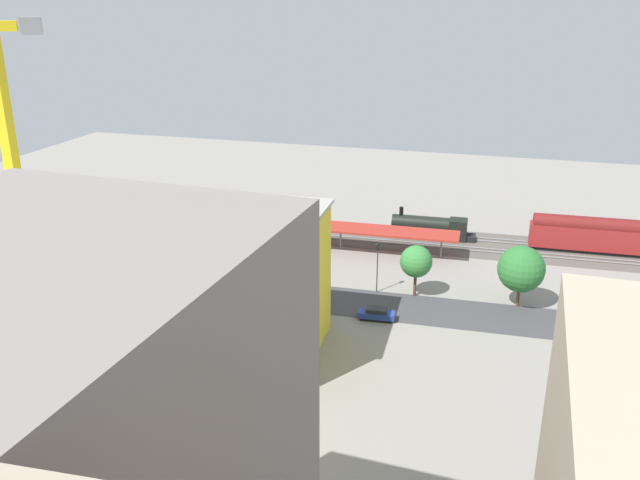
# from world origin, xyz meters

# --- Properties ---
(ground_plane) EXTENTS (184.39, 184.39, 0.00)m
(ground_plane) POSITION_xyz_m (0.00, 0.00, 0.00)
(ground_plane) COLOR gray
(ground_plane) RESTS_ON ground
(rail_bed) EXTENTS (115.63, 17.09, 0.01)m
(rail_bed) POSITION_xyz_m (0.00, -21.50, 0.00)
(rail_bed) COLOR #5B544C
(rail_bed) RESTS_ON ground
(street_asphalt) EXTENTS (115.48, 12.90, 0.01)m
(street_asphalt) POSITION_xyz_m (0.00, 5.83, 0.00)
(street_asphalt) COLOR #424244
(street_asphalt) RESTS_ON ground
(track_rails) EXTENTS (115.18, 10.65, 0.12)m
(track_rails) POSITION_xyz_m (0.00, -21.50, 0.18)
(track_rails) COLOR #9E9EA8
(track_rails) RESTS_ON ground
(platform_canopy_near) EXTENTS (55.23, 7.15, 3.98)m
(platform_canopy_near) POSITION_xyz_m (1.46, -13.85, 3.80)
(platform_canopy_near) COLOR #A82D23
(platform_canopy_near) RESTS_ON ground
(locomotive) EXTENTS (14.49, 3.27, 5.13)m
(locomotive) POSITION_xyz_m (-20.95, -24.09, 1.83)
(locomotive) COLOR black
(locomotive) RESTS_ON ground
(passenger_coach) EXTENTS (19.65, 3.50, 6.07)m
(passenger_coach) POSITION_xyz_m (-46.65, -24.09, 3.20)
(passenger_coach) COLOR black
(passenger_coach) RESTS_ON ground
(freight_coach_far) EXTENTS (18.50, 3.62, 6.30)m
(freight_coach_far) POSITION_xyz_m (13.37, -18.90, 3.32)
(freight_coach_far) COLOR black
(freight_coach_far) RESTS_ON ground
(parked_car_0) EXTENTS (4.93, 2.17, 1.62)m
(parked_car_0) POSITION_xyz_m (-17.70, 9.48, 0.73)
(parked_car_0) COLOR black
(parked_car_0) RESTS_ON ground
(parked_car_1) EXTENTS (4.77, 1.81, 1.76)m
(parked_car_1) POSITION_xyz_m (-8.71, 9.62, 0.78)
(parked_car_1) COLOR black
(parked_car_1) RESTS_ON ground
(parked_car_2) EXTENTS (4.37, 2.04, 1.75)m
(parked_car_2) POSITION_xyz_m (-0.41, 8.88, 0.78)
(parked_car_2) COLOR black
(parked_car_2) RESTS_ON ground
(parked_car_3) EXTENTS (4.60, 1.94, 1.61)m
(parked_car_3) POSITION_xyz_m (7.16, 9.36, 0.72)
(parked_car_3) COLOR black
(parked_car_3) RESTS_ON ground
(parked_car_4) EXTENTS (4.87, 2.12, 1.58)m
(parked_car_4) POSITION_xyz_m (15.26, 9.16, 0.71)
(parked_car_4) COLOR black
(parked_car_4) RESTS_ON ground
(parked_car_5) EXTENTS (4.38, 1.81, 1.62)m
(parked_car_5) POSITION_xyz_m (23.56, 9.65, 0.72)
(parked_car_5) COLOR black
(parked_car_5) RESTS_ON ground
(construction_building) EXTENTS (36.36, 17.94, 16.51)m
(construction_building) POSITION_xyz_m (5.12, 22.06, 8.26)
(construction_building) COLOR yellow
(construction_building) RESTS_ON ground
(construction_roof_slab) EXTENTS (36.98, 18.56, 0.40)m
(construction_roof_slab) POSITION_xyz_m (5.12, 22.06, 16.71)
(construction_roof_slab) COLOR #ADA89E
(construction_roof_slab) RESTS_ON construction_building
(tower_crane) EXTENTS (18.79, 14.25, 37.25)m
(tower_crane) POSITION_xyz_m (28.53, 19.20, 21.26)
(tower_crane) COLOR gray
(tower_crane) RESTS_ON ground
(box_truck_0) EXTENTS (8.28, 2.62, 3.58)m
(box_truck_0) POSITION_xyz_m (1.82, 9.16, 1.72)
(box_truck_0) COLOR black
(box_truck_0) RESTS_ON ground
(box_truck_1) EXTENTS (8.39, 3.52, 3.59)m
(box_truck_1) POSITION_xyz_m (1.88, 8.59, 1.73)
(box_truck_1) COLOR black
(box_truck_1) RESTS_ON ground
(box_truck_2) EXTENTS (10.36, 2.69, 3.12)m
(box_truck_2) POSITION_xyz_m (12.06, 9.09, 1.57)
(box_truck_2) COLOR black
(box_truck_2) RESTS_ON ground
(street_tree_0) EXTENTS (4.49, 4.49, 7.42)m
(street_tree_0) POSITION_xyz_m (-21.38, 0.78, 5.15)
(street_tree_0) COLOR brown
(street_tree_0) RESTS_ON ground
(street_tree_1) EXTENTS (5.57, 5.57, 7.42)m
(street_tree_1) POSITION_xyz_m (4.99, -0.01, 4.62)
(street_tree_1) COLOR brown
(street_tree_1) RESTS_ON ground
(street_tree_2) EXTENTS (6.26, 6.26, 8.58)m
(street_tree_2) POSITION_xyz_m (-35.30, 0.29, 5.44)
(street_tree_2) COLOR brown
(street_tree_2) RESTS_ON ground
(street_tree_3) EXTENTS (5.98, 5.98, 7.81)m
(street_tree_3) POSITION_xyz_m (27.17, 1.42, 4.81)
(street_tree_3) COLOR brown
(street_tree_3) RESTS_ON ground
(street_tree_4) EXTENTS (5.73, 5.73, 8.28)m
(street_tree_4) POSITION_xyz_m (14.80, 0.84, 5.41)
(street_tree_4) COLOR brown
(street_tree_4) RESTS_ON ground
(street_tree_5) EXTENTS (5.97, 5.97, 8.49)m
(street_tree_5) POSITION_xyz_m (-0.04, 1.39, 5.50)
(street_tree_5) COLOR brown
(street_tree_5) RESTS_ON ground
(traffic_light) EXTENTS (0.50, 0.36, 7.34)m
(traffic_light) POSITION_xyz_m (-16.01, 1.07, 4.81)
(traffic_light) COLOR #333333
(traffic_light) RESTS_ON ground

